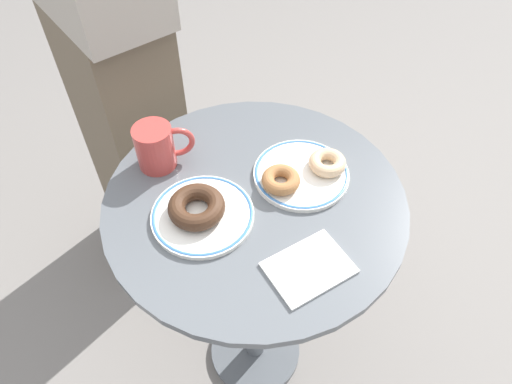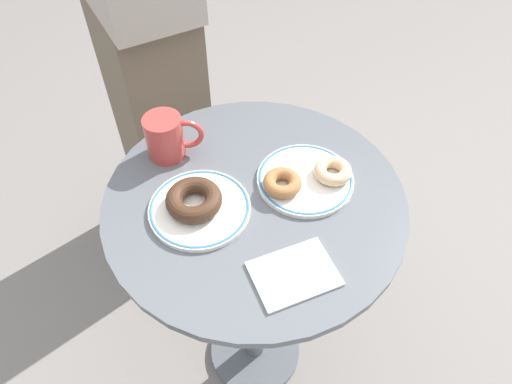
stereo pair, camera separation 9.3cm
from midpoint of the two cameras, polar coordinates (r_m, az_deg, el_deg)
name	(u,v)px [view 1 (the left image)]	position (r m, az deg, el deg)	size (l,w,h in m)	color
ground_plane	(255,352)	(1.61, -1.82, -18.94)	(7.00, 7.00, 0.02)	gray
cafe_table	(255,259)	(1.12, -2.51, -8.24)	(0.61, 0.61, 0.77)	#565B60
plate_left	(202,214)	(0.91, -9.43, -2.85)	(0.20, 0.20, 0.01)	white
plate_right	(301,174)	(0.97, 2.78, 2.06)	(0.20, 0.20, 0.01)	white
donut_chocolate	(197,207)	(0.90, -10.16, -1.96)	(0.11, 0.11, 0.03)	#422819
donut_glazed	(326,161)	(0.97, 5.82, 3.55)	(0.08, 0.08, 0.03)	#E0B789
donut_cinnamon	(280,178)	(0.93, 0.07, 1.50)	(0.08, 0.08, 0.03)	#A36B3D
paper_napkin	(309,268)	(0.84, 3.24, -9.34)	(0.14, 0.11, 0.01)	white
coffee_mug	(157,147)	(0.99, -14.53, 5.19)	(0.12, 0.08, 0.10)	#B73D38
person_figure	(107,37)	(1.34, -19.54, 17.18)	(0.30, 0.43, 1.68)	brown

